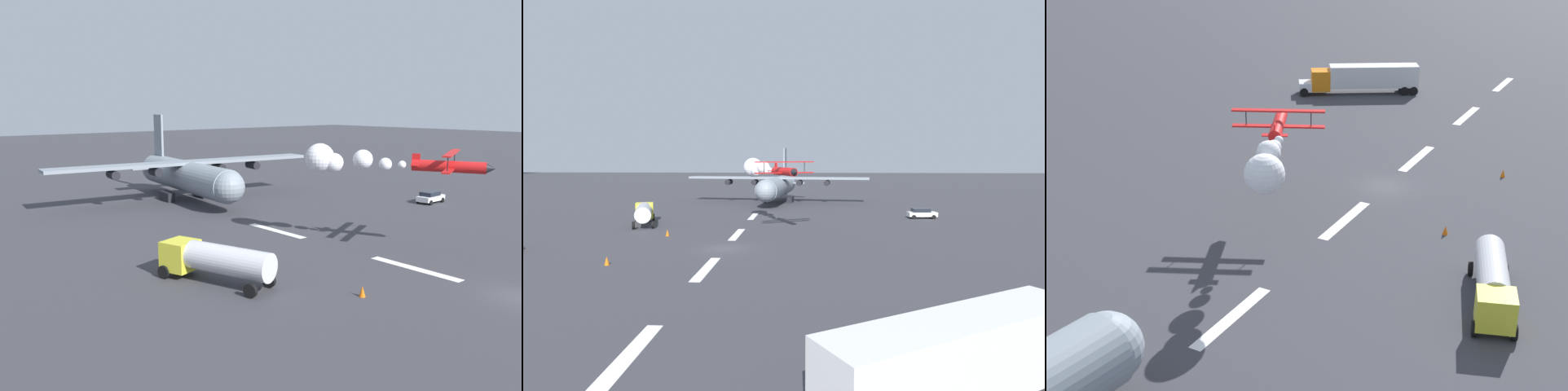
% 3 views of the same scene
% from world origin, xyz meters
% --- Properties ---
extents(ground_plane, '(440.00, 440.00, 0.00)m').
position_xyz_m(ground_plane, '(0.00, 0.00, 0.00)').
color(ground_plane, '#38383D').
rests_on(ground_plane, ground).
extents(runway_stripe_0, '(8.00, 0.90, 0.01)m').
position_xyz_m(runway_stripe_0, '(-41.34, 0.00, 0.01)').
color(runway_stripe_0, white).
rests_on(runway_stripe_0, ground).
extents(runway_stripe_1, '(8.00, 0.90, 0.01)m').
position_xyz_m(runway_stripe_1, '(-24.80, 0.00, 0.01)').
color(runway_stripe_1, white).
rests_on(runway_stripe_1, ground).
extents(runway_stripe_2, '(8.00, 0.90, 0.01)m').
position_xyz_m(runway_stripe_2, '(-8.27, 0.00, 0.01)').
color(runway_stripe_2, white).
rests_on(runway_stripe_2, ground).
extents(runway_stripe_3, '(8.00, 0.90, 0.01)m').
position_xyz_m(runway_stripe_3, '(8.27, 0.00, 0.01)').
color(runway_stripe_3, white).
rests_on(runway_stripe_3, ground).
extents(runway_stripe_4, '(8.00, 0.90, 0.01)m').
position_xyz_m(runway_stripe_4, '(24.80, 0.00, 0.01)').
color(runway_stripe_4, white).
rests_on(runway_stripe_4, ground).
extents(stunt_biplane_red, '(15.09, 9.96, 2.74)m').
position_xyz_m(stunt_biplane_red, '(16.64, -2.06, 7.73)').
color(stunt_biplane_red, red).
extents(semi_truck_orange, '(10.39, 14.57, 3.70)m').
position_xyz_m(semi_truck_orange, '(-28.05, -15.06, 2.14)').
color(semi_truck_orange, silver).
rests_on(semi_truck_orange, ground).
extents(fuel_tanker_truck, '(9.23, 5.32, 2.90)m').
position_xyz_m(fuel_tanker_truck, '(15.46, 14.05, 1.74)').
color(fuel_tanker_truck, yellow).
rests_on(fuel_tanker_truck, ground).
extents(traffic_cone_near, '(0.44, 0.44, 0.75)m').
position_xyz_m(traffic_cone_near, '(-7.44, 8.85, 0.38)').
color(traffic_cone_near, orange).
rests_on(traffic_cone_near, ground).
extents(traffic_cone_far, '(0.44, 0.44, 0.75)m').
position_xyz_m(traffic_cone_far, '(6.85, 8.05, 0.38)').
color(traffic_cone_far, orange).
rests_on(traffic_cone_far, ground).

